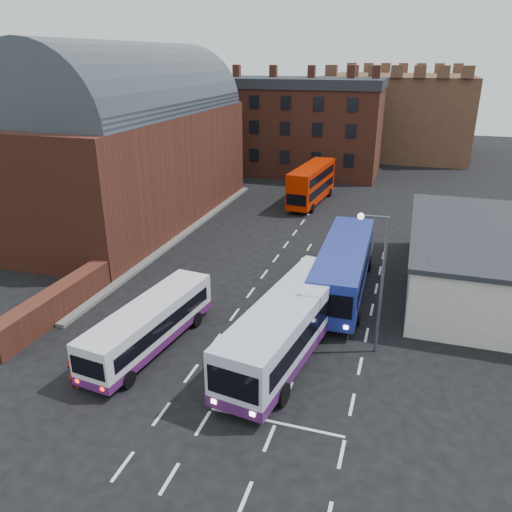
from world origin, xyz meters
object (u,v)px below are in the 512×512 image
(bus_blue, at_px, (344,265))
(street_lamp, at_px, (378,272))
(pedestrian_beige, at_px, (85,361))
(bus_white_outbound, at_px, (150,323))
(pedestrian_red, at_px, (73,372))
(bus_white_inbound, at_px, (288,323))
(bus_red_double, at_px, (311,184))

(bus_blue, distance_m, street_lamp, 7.56)
(bus_blue, relative_size, pedestrian_beige, 7.70)
(bus_white_outbound, distance_m, pedestrian_red, 4.69)
(pedestrian_red, bearing_deg, bus_blue, -127.18)
(bus_white_inbound, distance_m, bus_blue, 8.52)
(street_lamp, bearing_deg, pedestrian_beige, -154.12)
(bus_blue, relative_size, street_lamp, 1.63)
(bus_white_inbound, distance_m, street_lamp, 5.22)
(pedestrian_red, bearing_deg, pedestrian_beige, -85.17)
(pedestrian_red, bearing_deg, street_lamp, -150.44)
(bus_blue, height_order, pedestrian_red, bus_blue)
(bus_blue, bearing_deg, pedestrian_beige, 49.38)
(bus_white_inbound, height_order, street_lamp, street_lamp)
(bus_red_double, xyz_separation_m, pedestrian_beige, (-4.34, -33.92, -1.35))
(bus_white_outbound, height_order, street_lamp, street_lamp)
(pedestrian_beige, bearing_deg, bus_red_double, -114.33)
(bus_blue, xyz_separation_m, street_lamp, (2.50, -6.64, 2.63))
(pedestrian_red, xyz_separation_m, pedestrian_beige, (-0.10, 1.09, -0.05))
(bus_white_inbound, bearing_deg, bus_white_outbound, 20.39)
(bus_white_inbound, height_order, bus_blue, bus_blue)
(bus_white_outbound, bearing_deg, bus_blue, 54.71)
(pedestrian_red, relative_size, pedestrian_beige, 1.06)
(bus_blue, height_order, pedestrian_beige, bus_blue)
(bus_white_inbound, relative_size, street_lamp, 1.61)
(bus_blue, distance_m, pedestrian_beige, 16.97)
(bus_white_outbound, bearing_deg, pedestrian_beige, -113.57)
(bus_white_inbound, bearing_deg, bus_red_double, -72.10)
(bus_white_inbound, bearing_deg, bus_blue, -92.49)
(street_lamp, distance_m, pedestrian_red, 15.62)
(bus_white_outbound, xyz_separation_m, bus_red_double, (2.47, 30.73, 0.63))
(pedestrian_beige, bearing_deg, street_lamp, -171.17)
(pedestrian_beige, bearing_deg, bus_white_outbound, -137.34)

